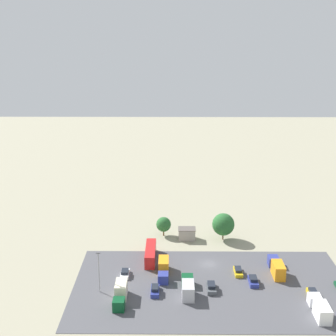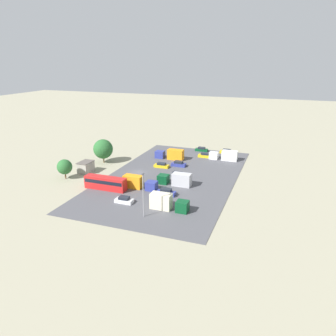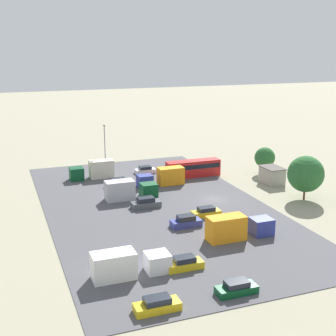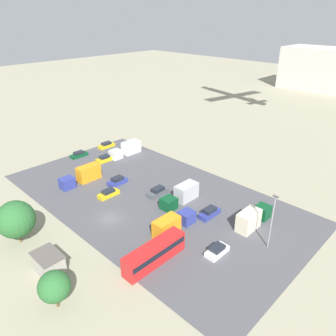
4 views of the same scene
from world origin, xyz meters
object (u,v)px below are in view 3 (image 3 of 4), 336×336
Objects in this scene: bus at (193,168)px; parked_car_4 at (118,183)px; parked_car_0 at (186,222)px; parked_truck_4 at (94,170)px; parked_car_3 at (237,288)px; parked_car_7 at (157,305)px; parked_car_1 at (145,170)px; shed_building at (272,175)px; parked_truck_1 at (163,177)px; parked_truck_2 at (128,190)px; parked_car_2 at (146,203)px; parked_truck_3 at (126,265)px; parked_car_5 at (184,264)px; parked_car_6 at (206,212)px; parked_truck_0 at (236,228)px.

parked_car_4 is (-1.65, 15.46, -1.03)m from bus.
parked_car_0 is 0.52× the size of parked_truck_4.
parked_car_3 is 0.96× the size of parked_car_7.
parked_car_1 is at bearing -89.48° from parked_truck_4.
parked_car_1 is (29.16, -3.28, -0.10)m from parked_car_0.
parked_car_7 is at bearing 134.19° from shed_building.
parked_truck_1 is 1.04× the size of parked_truck_4.
parked_truck_2 is at bearing 123.13° from parked_truck_1.
parked_car_4 reaches higher than parked_car_2.
bus is 1.23× the size of parked_truck_2.
parked_car_7 reaches higher than parked_car_3.
parked_truck_3 reaches higher than parked_car_7.
parked_car_5 is at bearing -177.41° from parked_truck_4.
parked_truck_3 is (-34.89, 23.24, -0.32)m from bus.
parked_truck_4 is (26.28, 11.48, 0.98)m from parked_car_6.
parked_car_5 is 0.98× the size of parked_car_6.
parked_truck_4 is at bearing 73.30° from bus.
parked_truck_1 is (-8.93, -0.66, 0.86)m from parked_car_1.
parked_truck_3 reaches higher than parked_car_4.
parked_truck_2 is (14.83, 4.33, 0.79)m from parked_car_0.
parked_car_5 reaches higher than parked_car_3.
parked_car_7 is at bearing 152.38° from bus.
parked_truck_3 is at bearing 133.53° from parked_car_0.
parked_car_2 is (-13.93, 14.19, -1.03)m from bus.
parked_car_7 is (-41.04, 6.88, -0.09)m from parked_car_4.
shed_building is 20.23m from parked_truck_1.
parked_truck_4 reaches higher than parked_car_5.
parked_car_4 reaches higher than parked_car_0.
parked_car_6 is 17.47m from parked_truck_1.
shed_building reaches higher than parked_car_0.
parked_truck_2 is (-8.74, 15.65, -0.24)m from bus.
parked_car_4 is at bearing 96.10° from bus.
parked_car_3 and parked_car_6 have the same top height.
parked_car_4 is 8.29m from parked_truck_1.
parked_truck_4 is at bearing 2.59° from parked_car_5.
parked_truck_2 is (12.04, 8.79, 0.89)m from parked_car_6.
shed_building is at bearing 99.90° from parked_car_2.
parked_car_7 is 0.49× the size of parked_truck_0.
parked_car_0 reaches higher than parked_car_7.
parked_truck_0 is at bearing -178.50° from parked_truck_1.
parked_truck_1 reaches higher than parked_car_1.
parked_car_4 is at bearing -162.68° from parked_truck_0.
parked_truck_2 is at bearing -164.31° from parked_car_2.
parked_car_5 is 9.30m from parked_car_7.
parked_truck_4 is (19.43, 4.14, 0.87)m from parked_car_2.
shed_building is at bearing -116.16° from parked_truck_4.
parked_truck_3 reaches higher than parked_car_5.
bus is at bearing -17.66° from parked_car_3.
parked_truck_2 is (-14.33, 7.61, 0.89)m from parked_car_1.
parked_car_2 is 1.05× the size of parked_car_6.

